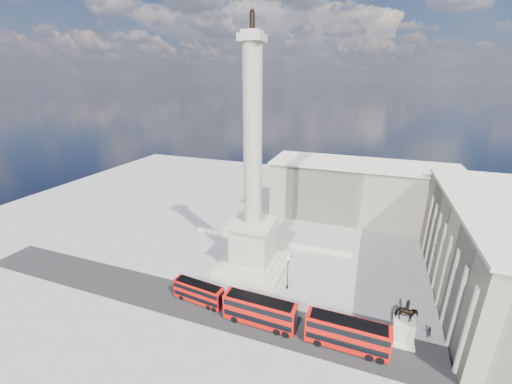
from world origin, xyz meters
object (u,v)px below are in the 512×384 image
at_px(equestrian_statue, 403,328).
at_px(pedestrian_standing, 429,332).
at_px(pedestrian_walking, 393,334).
at_px(red_bus_b, 260,311).
at_px(red_bus_c, 347,334).
at_px(pedestrian_crossing, 345,319).
at_px(red_bus_a, 199,292).
at_px(nelsons_column, 253,212).
at_px(victorian_lamp, 288,271).

xyz_separation_m(equestrian_statue, pedestrian_standing, (4.12, 2.75, -1.82)).
bearing_deg(pedestrian_walking, red_bus_b, 162.48).
xyz_separation_m(red_bus_c, equestrian_statue, (7.92, 3.95, 0.15)).
bearing_deg(pedestrian_crossing, pedestrian_walking, -123.79).
xyz_separation_m(red_bus_a, pedestrian_standing, (38.31, 5.17, -1.13)).
distance_m(red_bus_c, pedestrian_walking, 8.29).
relative_size(red_bus_a, pedestrian_crossing, 6.54).
relative_size(equestrian_statue, pedestrian_crossing, 5.24).
distance_m(nelsons_column, red_bus_b, 20.25).
bearing_deg(equestrian_statue, red_bus_b, -170.12).
bearing_deg(equestrian_statue, red_bus_a, -175.94).
distance_m(victorian_lamp, pedestrian_standing, 24.77).
height_order(red_bus_a, pedestrian_walking, red_bus_a).
relative_size(pedestrian_walking, pedestrian_standing, 0.88).
bearing_deg(equestrian_statue, pedestrian_standing, 33.66).
distance_m(pedestrian_walking, pedestrian_crossing, 7.36).
bearing_deg(nelsons_column, red_bus_c, -37.06).
distance_m(red_bus_a, red_bus_b, 12.39).
height_order(red_bus_c, pedestrian_standing, red_bus_c).
relative_size(red_bus_b, equestrian_statue, 1.54).
relative_size(red_bus_c, pedestrian_walking, 7.34).
height_order(red_bus_b, pedestrian_crossing, red_bus_b).
bearing_deg(red_bus_c, red_bus_a, 177.46).
bearing_deg(pedestrian_walking, nelsons_column, 128.20).
distance_m(red_bus_a, pedestrian_walking, 33.16).
xyz_separation_m(red_bus_c, pedestrian_walking, (6.73, 4.50, -1.78)).
bearing_deg(pedestrian_standing, victorian_lamp, -30.03).
xyz_separation_m(nelsons_column, equestrian_statue, (29.10, -12.05, -10.15)).
bearing_deg(red_bus_c, equestrian_statue, 27.33).
bearing_deg(red_bus_b, red_bus_c, 0.97).
bearing_deg(victorian_lamp, pedestrian_crossing, -26.35).
height_order(victorian_lamp, pedestrian_walking, victorian_lamp).
height_order(victorian_lamp, equestrian_statue, equestrian_statue).
distance_m(nelsons_column, pedestrian_crossing, 26.22).
distance_m(equestrian_statue, pedestrian_crossing, 8.83).
height_order(red_bus_a, red_bus_b, red_bus_b).
distance_m(red_bus_b, red_bus_c, 13.97).
bearing_deg(pedestrian_walking, equestrian_statue, -54.30).
bearing_deg(pedestrian_walking, red_bus_c, -175.63).
distance_m(nelsons_column, red_bus_a, 18.78).
relative_size(red_bus_b, pedestrian_crossing, 8.06).
bearing_deg(equestrian_statue, red_bus_c, -153.46).
bearing_deg(nelsons_column, pedestrian_standing, -15.64).
xyz_separation_m(victorian_lamp, pedestrian_crossing, (11.57, -5.73, -3.28)).
relative_size(red_bus_c, pedestrian_crossing, 8.08).
bearing_deg(pedestrian_standing, red_bus_a, -12.30).
relative_size(equestrian_statue, pedestrian_walking, 4.76).
height_order(nelsons_column, red_bus_a, nelsons_column).
distance_m(victorian_lamp, equestrian_statue, 21.31).
distance_m(red_bus_b, equestrian_statue, 22.22).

